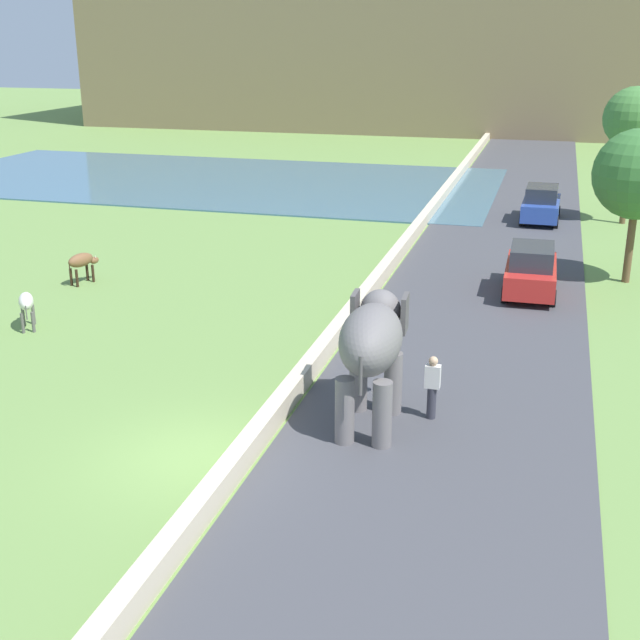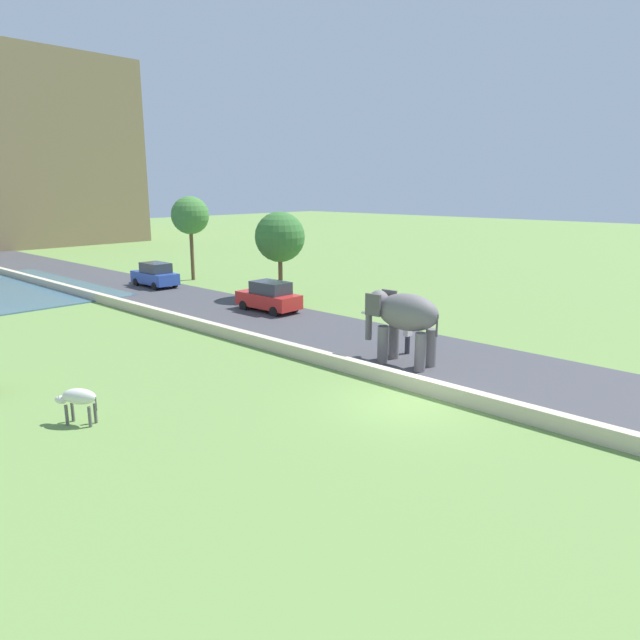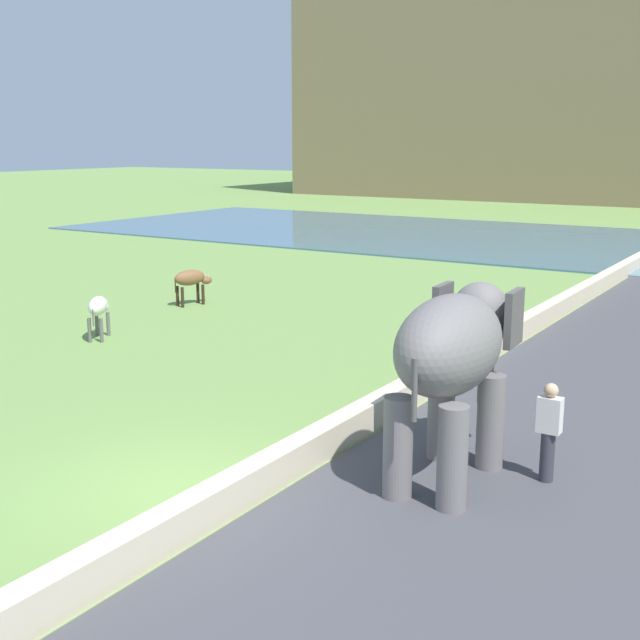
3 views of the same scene
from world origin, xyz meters
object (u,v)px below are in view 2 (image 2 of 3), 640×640
car_red (269,297)px  car_blue (155,275)px  elephant (403,316)px  cow_white (78,398)px  person_beside_elephant (408,335)px

car_red → car_blue: 12.29m
elephant → car_red: 12.06m
elephant → cow_white: bearing=162.4°
car_red → person_beside_elephant: bearing=-99.5°
elephant → car_red: (3.16, 11.58, -1.14)m
person_beside_elephant → car_red: (1.83, 10.95, 0.03)m
elephant → cow_white: (-11.77, 3.74, -1.20)m
elephant → car_red: bearing=74.7°
person_beside_elephant → cow_white: (-13.10, 3.11, -0.04)m
car_blue → person_beside_elephant: bearing=-94.5°
car_red → car_blue: (-0.00, 12.29, 0.00)m
car_blue → car_red: bearing=-90.0°
elephant → person_beside_elephant: elephant is taller
elephant → car_blue: size_ratio=0.87×
cow_white → car_red: bearing=27.7°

